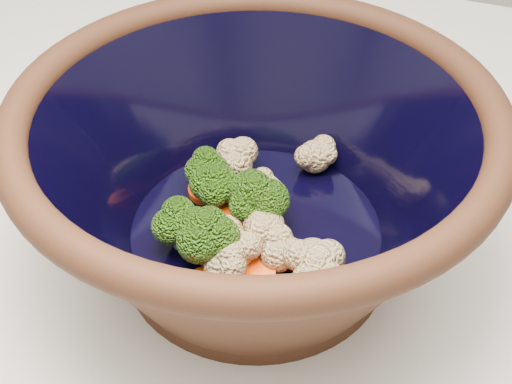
# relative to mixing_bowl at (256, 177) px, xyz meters

# --- Properties ---
(mixing_bowl) EXTENTS (0.43, 0.43, 0.16)m
(mixing_bowl) POSITION_rel_mixing_bowl_xyz_m (0.00, 0.00, 0.00)
(mixing_bowl) COLOR black
(mixing_bowl) RESTS_ON counter
(vegetable_pile) EXTENTS (0.15, 0.19, 0.06)m
(vegetable_pile) POSITION_rel_mixing_bowl_xyz_m (-0.01, -0.01, -0.03)
(vegetable_pile) COLOR #608442
(vegetable_pile) RESTS_ON mixing_bowl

